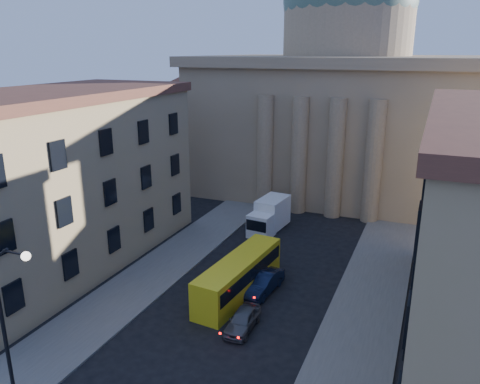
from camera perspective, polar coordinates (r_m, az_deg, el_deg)
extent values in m
cube|color=#5A5752|center=(36.21, -14.88, -12.87)|extent=(5.00, 60.00, 0.15)
cube|color=#5A5752|center=(30.27, 13.36, -19.26)|extent=(5.00, 60.00, 0.15)
cube|color=#897254|center=(64.20, 12.27, 7.85)|extent=(34.00, 26.00, 16.00)
cube|color=#897254|center=(63.48, 12.76, 15.35)|extent=(35.50, 27.50, 1.20)
cylinder|color=#897254|center=(63.50, 12.98, 18.59)|extent=(16.00, 16.00, 8.00)
cube|color=#897254|center=(69.71, -5.48, 6.77)|extent=(13.00, 13.00, 11.00)
cone|color=brown|center=(68.79, -5.66, 12.93)|extent=(26.02, 26.02, 4.00)
cylinder|color=#897254|center=(53.44, 3.08, 4.79)|extent=(1.80, 1.80, 13.00)
cylinder|color=#897254|center=(52.26, 7.22, 4.40)|extent=(1.80, 1.80, 13.00)
cylinder|color=#897254|center=(51.36, 11.52, 3.97)|extent=(1.80, 1.80, 13.00)
cylinder|color=#897254|center=(50.77, 15.95, 3.51)|extent=(1.80, 1.80, 13.00)
cube|color=#A1865F|center=(41.71, -21.59, 0.82)|extent=(11.00, 26.00, 14.00)
cube|color=brown|center=(40.45, -22.72, 10.80)|extent=(11.60, 26.60, 0.80)
cylinder|color=black|center=(27.58, -26.82, -14.94)|extent=(0.20, 0.20, 8.00)
cylinder|color=black|center=(24.45, -25.87, -6.66)|extent=(1.30, 0.12, 0.12)
sphere|color=white|center=(23.94, -24.64, -7.13)|extent=(0.44, 0.44, 0.44)
imported|color=#4C4D51|center=(31.96, 0.33, -15.34)|extent=(1.65, 3.92, 1.32)
imported|color=black|center=(36.17, 2.76, -11.02)|extent=(2.17, 4.91, 1.57)
cube|color=yellow|center=(35.76, -0.11, -10.20)|extent=(3.23, 10.24, 2.84)
cube|color=black|center=(35.55, -0.11, -9.54)|extent=(3.23, 9.70, 1.01)
cylinder|color=black|center=(33.88, -4.54, -13.77)|extent=(0.36, 0.94, 0.92)
cylinder|color=black|center=(33.05, -1.78, -14.57)|extent=(0.36, 0.94, 0.92)
cylinder|color=black|center=(39.47, 1.27, -9.01)|extent=(0.36, 0.94, 0.92)
cylinder|color=black|center=(38.76, 3.71, -9.56)|extent=(0.36, 0.94, 0.92)
cube|color=white|center=(46.26, 2.62, -4.05)|extent=(2.46, 2.55, 2.34)
cube|color=black|center=(45.21, 2.00, -4.15)|extent=(2.15, 0.32, 1.07)
cube|color=white|center=(48.32, 3.99, -2.46)|extent=(2.73, 4.31, 3.03)
cylinder|color=black|center=(46.60, 1.31, -4.84)|extent=(0.36, 0.90, 0.88)
cylinder|color=black|center=(45.81, 3.49, -5.26)|extent=(0.36, 0.90, 0.88)
cylinder|color=black|center=(49.88, 3.36, -3.37)|extent=(0.36, 0.90, 0.88)
cylinder|color=black|center=(49.14, 5.42, -3.74)|extent=(0.36, 0.90, 0.88)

